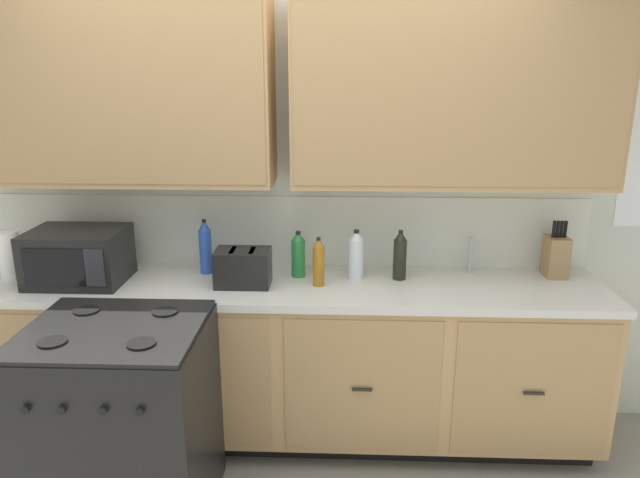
# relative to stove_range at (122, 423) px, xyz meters

# --- Properties ---
(ground_plane) EXTENTS (8.32, 8.32, 0.00)m
(ground_plane) POSITION_rel_stove_range_xyz_m (0.66, 0.33, -0.47)
(ground_plane) COLOR gray
(wall_unit) EXTENTS (4.53, 0.40, 2.56)m
(wall_unit) POSITION_rel_stove_range_xyz_m (0.67, 0.83, 1.20)
(wall_unit) COLOR silver
(wall_unit) RESTS_ON ground_plane
(counter_run) EXTENTS (3.36, 0.64, 0.92)m
(counter_run) POSITION_rel_stove_range_xyz_m (0.67, 0.63, 0.00)
(counter_run) COLOR black
(counter_run) RESTS_ON ground_plane
(stove_range) EXTENTS (0.76, 0.68, 0.95)m
(stove_range) POSITION_rel_stove_range_xyz_m (0.00, 0.00, 0.00)
(stove_range) COLOR black
(stove_range) RESTS_ON ground_plane
(microwave) EXTENTS (0.48, 0.37, 0.28)m
(microwave) POSITION_rel_stove_range_xyz_m (-0.40, 0.60, 0.59)
(microwave) COLOR black
(microwave) RESTS_ON counter_run
(toaster) EXTENTS (0.28, 0.18, 0.19)m
(toaster) POSITION_rel_stove_range_xyz_m (0.46, 0.59, 0.54)
(toaster) COLOR black
(toaster) RESTS_ON counter_run
(knife_block) EXTENTS (0.11, 0.14, 0.31)m
(knife_block) POSITION_rel_stove_range_xyz_m (2.12, 0.80, 0.56)
(knife_block) COLOR #9C794E
(knife_block) RESTS_ON counter_run
(sink_faucet) EXTENTS (0.02, 0.02, 0.20)m
(sink_faucet) POSITION_rel_stove_range_xyz_m (1.67, 0.84, 0.55)
(sink_faucet) COLOR #B2B5BA
(sink_faucet) RESTS_ON counter_run
(paper_towel_roll) EXTENTS (0.12, 0.12, 0.26)m
(paper_towel_roll) POSITION_rel_stove_range_xyz_m (-0.79, 0.64, 0.58)
(paper_towel_roll) COLOR white
(paper_towel_roll) RESTS_ON counter_run
(bottle_clear) EXTENTS (0.08, 0.08, 0.27)m
(bottle_clear) POSITION_rel_stove_range_xyz_m (1.05, 0.71, 0.58)
(bottle_clear) COLOR silver
(bottle_clear) RESTS_ON counter_run
(bottle_amber) EXTENTS (0.06, 0.06, 0.26)m
(bottle_amber) POSITION_rel_stove_range_xyz_m (0.85, 0.60, 0.57)
(bottle_amber) COLOR #9E6619
(bottle_amber) RESTS_ON counter_run
(bottle_blue) EXTENTS (0.07, 0.07, 0.30)m
(bottle_blue) POSITION_rel_stove_range_xyz_m (0.23, 0.77, 0.59)
(bottle_blue) COLOR blue
(bottle_blue) RESTS_ON counter_run
(bottle_dark) EXTENTS (0.07, 0.07, 0.27)m
(bottle_dark) POSITION_rel_stove_range_xyz_m (1.28, 0.72, 0.58)
(bottle_dark) COLOR black
(bottle_dark) RESTS_ON counter_run
(bottle_green) EXTENTS (0.07, 0.07, 0.25)m
(bottle_green) POSITION_rel_stove_range_xyz_m (0.74, 0.74, 0.57)
(bottle_green) COLOR #237A38
(bottle_green) RESTS_ON counter_run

